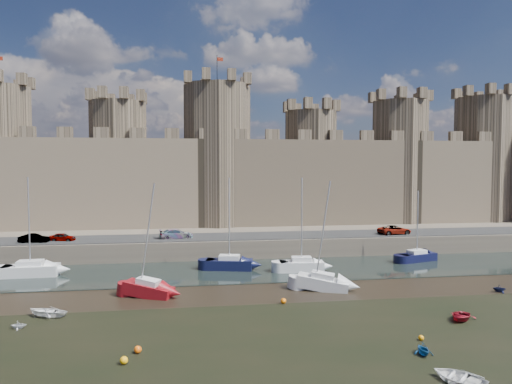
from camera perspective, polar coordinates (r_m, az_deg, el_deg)
ground at (r=30.77m, az=-2.99°, el=-20.12°), size 160.00×160.00×0.00m
water_channel at (r=53.60m, az=-5.38°, el=-9.89°), size 160.00×12.00×0.08m
quay at (r=88.85m, az=-6.55°, el=-3.87°), size 160.00×60.00×2.50m
road at (r=62.93m, az=-5.85°, el=-5.60°), size 160.00×7.00×0.10m
castle at (r=76.16m, az=-6.81°, el=2.81°), size 108.50×11.00×29.00m
car_0 at (r=64.27m, az=-23.03°, el=-5.21°), size 3.40×1.96×1.09m
car_1 at (r=64.29m, az=-26.01°, el=-5.24°), size 3.68×1.51×1.19m
car_2 at (r=62.26m, az=-9.94°, el=-5.17°), size 4.71×2.55×1.30m
car_3 at (r=67.75m, az=16.93°, el=-4.58°), size 5.04×2.93×1.32m
sailboat_0 at (r=56.80m, az=-26.37°, el=-8.64°), size 5.93×2.47×10.95m
sailboat_1 at (r=54.27m, az=-3.35°, el=-8.85°), size 5.70×3.16×10.78m
sailboat_2 at (r=53.40m, az=5.70°, el=-9.05°), size 5.21×2.51×10.83m
sailboat_3 at (r=62.45m, az=19.47°, el=-7.55°), size 5.49×3.42×9.00m
sailboat_4 at (r=44.73m, az=-13.30°, el=-11.65°), size 4.90×3.39×10.68m
sailboat_5 at (r=46.33m, az=8.35°, el=-11.08°), size 5.37×3.63×10.81m
dinghy_2 at (r=29.94m, az=24.06°, el=-20.46°), size 3.41×3.59×0.61m
dinghy_3 at (r=39.82m, az=-27.56°, el=-14.51°), size 1.21×1.05×0.62m
dinghy_4 at (r=40.79m, az=24.23°, el=-14.03°), size 3.35×3.34×0.57m
dinghy_5 at (r=32.97m, az=20.18°, el=-17.96°), size 1.35×1.54×0.78m
dinghy_6 at (r=41.93m, az=-24.65°, el=-13.51°), size 3.74×3.20×0.65m
dinghy_7 at (r=50.93m, az=28.15°, el=-10.59°), size 1.44×1.26×0.72m
buoy_0 at (r=32.39m, az=-14.55°, el=-18.52°), size 0.50×0.50×0.50m
buoy_1 at (r=42.35m, az=-25.58°, el=-13.56°), size 0.37×0.37×0.37m
buoy_3 at (r=41.66m, az=3.45°, el=-13.44°), size 0.50×0.50×0.50m
buoy_4 at (r=31.01m, az=-16.19°, el=-19.56°), size 0.50×0.50×0.50m
buoy_5 at (r=35.44m, az=19.94°, el=-16.76°), size 0.39×0.39×0.39m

